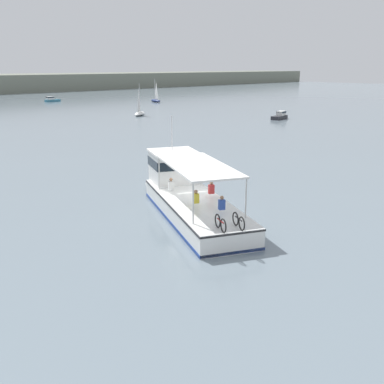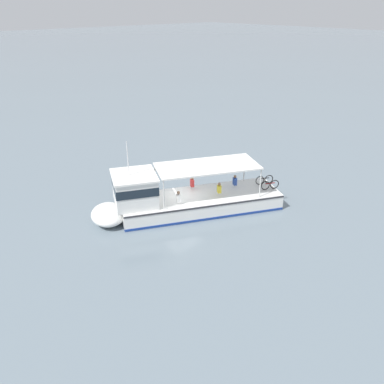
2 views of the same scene
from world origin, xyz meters
name	(u,v)px [view 1 (image 1 of 2)]	position (x,y,z in m)	size (l,w,h in m)	color
ground_plane	(195,211)	(0.00, 0.00, 0.00)	(400.00, 400.00, 0.00)	slate
ferry_main	(187,194)	(-0.27, 0.41, 1.02)	(8.39, 12.77, 5.32)	white
sailboat_mid_channel	(140,112)	(30.80, 44.64, 0.54)	(4.61, 4.11, 5.40)	white
motorboat_horizon_east	(52,100)	(34.60, 83.44, 0.54)	(3.70, 1.60, 1.26)	teal
sailboat_far_right	(156,100)	(52.23, 65.85, 0.54)	(2.75, 5.00, 5.40)	navy
motorboat_off_bow	(280,116)	(43.56, 24.23, 0.54)	(3.76, 1.86, 1.26)	#232328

